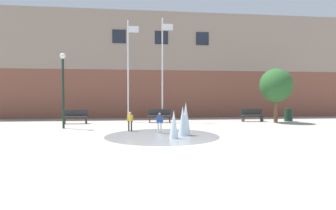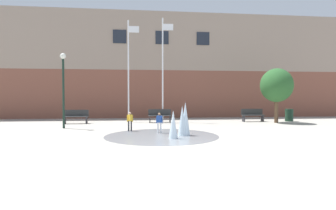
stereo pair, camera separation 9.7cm
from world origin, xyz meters
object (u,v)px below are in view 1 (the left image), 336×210
Objects in this scene: park_bench_near_trashcan at (252,115)px; child_running at (130,120)px; park_bench_far_left at (75,116)px; flagpole_left at (129,68)px; street_tree_near_building at (276,86)px; trash_can at (288,115)px; flagpole_right at (163,67)px; lamp_post_left_lane at (63,80)px; child_in_fountain at (160,121)px; park_bench_left_of_flagpoles at (160,115)px.

child_running is (-8.55, -4.45, 0.10)m from park_bench_near_trashcan.
flagpole_left is (3.45, 0.78, 3.32)m from park_bench_far_left.
trash_can is at bearing 31.51° from street_tree_near_building.
park_bench_far_left reaches higher than trash_can.
trash_can is (9.09, -0.73, -3.47)m from flagpole_right.
trash_can is at bearing -4.61° from flagpole_right.
child_running is at bearing -152.51° from park_bench_near_trashcan.
trash_can is (11.25, 4.34, -0.13)m from child_running.
child_running is 0.24× the size of lamp_post_left_lane.
trash_can is (14.95, 0.05, -0.03)m from park_bench_far_left.
street_tree_near_building is (8.33, 4.33, 1.97)m from child_in_fountain.
street_tree_near_building is at bearing -127.98° from child_in_fountain.
street_tree_near_building is (10.03, -1.64, -1.26)m from flagpole_left.
child_in_fountain is 6.15m from lamp_post_left_lane.
child_in_fountain reaches higher than park_bench_far_left.
park_bench_left_of_flagpoles is 1.62× the size of child_running.
park_bench_far_left is 1.62× the size of child_in_fountain.
lamp_post_left_lane is at bearing -135.39° from flagpole_left.
child_in_fountain is at bearing -25.99° from lamp_post_left_lane.
child_running is 0.14× the size of flagpole_left.
park_bench_near_trashcan is at bearing -1.05° from park_bench_left_of_flagpoles.
park_bench_near_trashcan is 1.62× the size of child_running.
park_bench_far_left is at bearing 89.26° from lamp_post_left_lane.
street_tree_near_building is at bearing -39.57° from park_bench_near_trashcan.
park_bench_left_of_flagpoles is 3.48m from flagpole_right.
child_in_fountain is at bearing -156.58° from child_running.
park_bench_near_trashcan is 1.62× the size of child_in_fountain.
flagpole_right reaches higher than child_in_fountain.
park_bench_left_of_flagpoles is at bearing 178.95° from park_bench_near_trashcan.
flagpole_left is at bearing 176.35° from trash_can.
flagpole_right is 7.91m from street_tree_near_building.
street_tree_near_building reaches higher than park_bench_far_left.
trash_can is (14.99, 2.70, -2.26)m from lamp_post_left_lane.
trash_can is at bearing -2.36° from park_bench_near_trashcan.
flagpole_left is at bearing 175.96° from park_bench_near_trashcan.
trash_can is (2.71, -0.11, -0.03)m from park_bench_near_trashcan.
park_bench_left_of_flagpoles is 1.00× the size of park_bench_near_trashcan.
flagpole_left is 12.00m from trash_can.
lamp_post_left_lane is at bearing -90.74° from park_bench_far_left.
flagpole_left is at bearing 170.72° from street_tree_near_building.
street_tree_near_building is at bearing -105.50° from child_running.
child_running is at bearing -112.44° from park_bench_left_of_flagpoles.
street_tree_near_building reaches higher than park_bench_left_of_flagpoles.
flagpole_right is (2.41, 0.00, 0.12)m from flagpole_left.
child_in_fountain is 1.70m from child_running.
lamp_post_left_lane is (-5.18, 2.53, 2.13)m from child_in_fountain.
child_running is 10.55m from street_tree_near_building.
child_in_fountain is 9.59m from street_tree_near_building.
flagpole_right is (0.27, 0.50, 3.44)m from park_bench_left_of_flagpoles.
street_tree_near_building is (13.51, 1.80, -0.17)m from lamp_post_left_lane.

